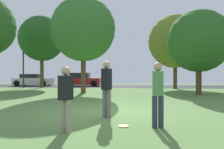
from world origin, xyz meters
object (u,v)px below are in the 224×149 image
person_thrower (66,96)px  person_catcher (107,86)px  frisbee_disc (123,126)px  person_bystander (158,92)px  street_lamp_post (23,65)px  oak_tree_right (42,39)px  parked_car_white (33,80)px  parked_car_red (82,80)px  oak_tree_center (175,41)px  birch_tree_lone (83,29)px  oak_tree_left (199,41)px

person_thrower → person_catcher: (0.78, 1.81, 0.16)m
frisbee_disc → person_bystander: bearing=-3.9°
person_thrower → street_lamp_post: street_lamp_post is taller
oak_tree_right → person_bystander: (9.68, -15.36, -3.97)m
person_catcher → parked_car_white: (-10.58, 17.21, -0.39)m
person_catcher → parked_car_red: person_catcher is taller
person_bystander → parked_car_white: size_ratio=0.39×
oak_tree_center → oak_tree_right: bearing=178.3°
person_thrower → person_catcher: size_ratio=0.87×
person_bystander → parked_car_red: (-6.38, 18.57, -0.26)m
birch_tree_lone → parked_car_white: size_ratio=1.60×
person_catcher → parked_car_red: bearing=-141.0°
parked_car_white → street_lamp_post: 4.23m
person_bystander → person_thrower: bearing=100.0°
frisbee_disc → street_lamp_post: street_lamp_post is taller
oak_tree_left → frisbee_disc: size_ratio=20.96×
parked_car_red → parked_car_white: bearing=-178.3°
oak_tree_center → street_lamp_post: oak_tree_center is taller
person_thrower → frisbee_disc: (1.36, 0.68, -0.85)m
frisbee_disc → parked_car_white: size_ratio=0.06×
birch_tree_lone → person_catcher: (2.72, -8.65, -3.61)m
person_catcher → parked_car_white: person_catcher is taller
oak_tree_left → person_catcher: oak_tree_left is taller
frisbee_disc → street_lamp_post: (-10.33, 14.52, 2.24)m
oak_tree_center → birch_tree_lone: (-7.56, -5.12, 0.22)m
person_catcher → oak_tree_right: bearing=-126.7°
oak_tree_left → parked_car_red: size_ratio=1.32×
oak_tree_center → person_thrower: (-5.61, -15.59, -3.54)m
person_bystander → parked_car_white: bearing=27.9°
person_bystander → parked_car_red: size_ratio=0.40×
person_thrower → street_lamp_post: size_ratio=0.35×
oak_tree_left → street_lamp_post: (-15.01, 5.31, -1.32)m
person_catcher → person_thrower: bearing=-0.0°
parked_car_red → person_catcher: bearing=-74.2°
frisbee_disc → parked_car_red: bearing=106.5°
oak_tree_right → person_thrower: (7.43, -15.98, -4.06)m
person_thrower → person_bystander: size_ratio=0.93×
oak_tree_left → frisbee_disc: 10.93m
person_catcher → oak_tree_center: bearing=-176.1°
parked_car_white → parked_car_red: 5.68m
oak_tree_left → person_catcher: 9.98m
oak_tree_left → oak_tree_right: bearing=155.7°
oak_tree_center → parked_car_white: oak_tree_center is taller
oak_tree_center → oak_tree_left: 5.77m
oak_tree_left → oak_tree_right: oak_tree_right is taller
person_catcher → person_bystander: person_catcher is taller
birch_tree_lone → parked_car_white: bearing=132.6°
parked_car_red → street_lamp_post: 6.47m
birch_tree_lone → parked_car_red: bearing=104.1°
oak_tree_left → oak_tree_right: size_ratio=0.79×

